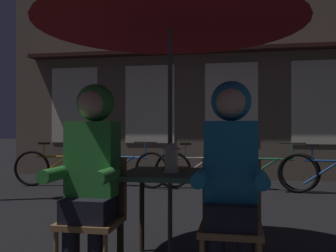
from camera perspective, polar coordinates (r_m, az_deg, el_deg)
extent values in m
cube|color=#42664C|center=(2.97, 0.32, -7.32)|extent=(0.72, 0.72, 0.04)
cylinder|color=#2D2319|center=(2.82, -7.31, -15.37)|extent=(0.04, 0.04, 0.70)
cylinder|color=#2D2319|center=(2.70, 5.83, -16.06)|extent=(0.04, 0.04, 0.70)
cylinder|color=#2D2319|center=(3.39, -3.99, -12.75)|extent=(0.04, 0.04, 0.70)
cylinder|color=#2D2319|center=(3.30, 6.78, -13.13)|extent=(0.04, 0.04, 0.70)
cylinder|color=#4C4C51|center=(2.94, 0.32, 0.49)|extent=(0.04, 0.04, 2.25)
cone|color=maroon|center=(3.10, 0.32, 18.04)|extent=(2.10, 2.10, 0.38)
cube|color=white|center=(2.92, 0.53, -6.92)|extent=(0.11, 0.11, 0.02)
cube|color=white|center=(2.91, 0.53, -5.20)|extent=(0.09, 0.09, 0.16)
pyramid|color=white|center=(2.90, 0.53, -3.08)|extent=(0.11, 0.11, 0.06)
cube|color=olive|center=(2.74, -11.68, -14.14)|extent=(0.40, 0.40, 0.04)
cylinder|color=olive|center=(2.90, -7.06, -17.98)|extent=(0.03, 0.03, 0.41)
cylinder|color=olive|center=(3.01, -13.52, -17.27)|extent=(0.03, 0.03, 0.41)
cube|color=olive|center=(2.86, -10.24, -8.83)|extent=(0.40, 0.03, 0.42)
cube|color=olive|center=(2.54, 9.53, -15.22)|extent=(0.40, 0.40, 0.04)
cube|color=olive|center=(2.68, 9.61, -9.43)|extent=(0.40, 0.03, 0.42)
cube|color=black|center=(2.71, -11.68, -12.09)|extent=(0.32, 0.36, 0.16)
cube|color=#338C38|center=(2.70, -11.34, -4.85)|extent=(0.34, 0.22, 0.52)
cylinder|color=#338C38|center=(2.44, -9.36, -7.47)|extent=(0.09, 0.30, 0.09)
cylinder|color=#338C38|center=(2.59, -16.92, -7.05)|extent=(0.09, 0.30, 0.09)
sphere|color=tan|center=(2.70, -11.34, 3.32)|extent=(0.21, 0.21, 0.21)
sphere|color=#338C38|center=(2.75, -10.95, 3.47)|extent=(0.27, 0.27, 0.27)
cube|color=black|center=(2.52, 9.53, -13.02)|extent=(0.32, 0.36, 0.16)
cube|color=teal|center=(2.51, 9.54, -5.22)|extent=(0.34, 0.22, 0.52)
cylinder|color=teal|center=(2.30, 13.96, -7.92)|extent=(0.09, 0.30, 0.09)
cylinder|color=teal|center=(2.31, 4.91, -7.89)|extent=(0.09, 0.30, 0.09)
sphere|color=tan|center=(2.50, 9.54, 3.60)|extent=(0.21, 0.21, 0.21)
sphere|color=teal|center=(2.55, 9.56, 3.75)|extent=(0.27, 0.27, 0.27)
cube|color=#6B5B4C|center=(8.54, 9.61, 13.40)|extent=(10.00, 0.60, 6.20)
cube|color=#EAE5C6|center=(8.81, -14.02, 3.10)|extent=(1.10, 0.02, 1.70)
cube|color=#EAE5C6|center=(8.23, -2.80, 3.33)|extent=(1.10, 0.02, 1.70)
cube|color=#EAE5C6|center=(8.00, 9.57, 3.44)|extent=(1.10, 0.02, 1.70)
cube|color=#EAE5C6|center=(8.16, 22.05, 3.38)|extent=(1.10, 0.02, 1.70)
cube|color=#331914|center=(8.01, 9.54, 11.38)|extent=(9.00, 0.36, 0.08)
torus|color=black|center=(7.21, -12.19, -6.27)|extent=(0.66, 0.19, 0.66)
torus|color=black|center=(7.46, -19.97, -6.05)|extent=(0.66, 0.19, 0.66)
cylinder|color=#B78419|center=(7.30, -16.14, -4.50)|extent=(0.82, 0.22, 0.04)
cylinder|color=#B78419|center=(7.34, -17.07, -5.89)|extent=(0.60, 0.17, 0.44)
cylinder|color=#B78419|center=(7.36, -18.30, -3.52)|extent=(0.02, 0.02, 0.24)
cube|color=black|center=(7.36, -18.30, -2.51)|extent=(0.21, 0.12, 0.04)
cylinder|color=#B78419|center=(7.20, -13.15, -3.44)|extent=(0.02, 0.02, 0.28)
cylinder|color=black|center=(7.20, -13.15, -2.33)|extent=(0.43, 0.12, 0.02)
torus|color=black|center=(6.75, -2.52, -6.69)|extent=(0.66, 0.18, 0.66)
torus|color=black|center=(7.24, -9.90, -6.24)|extent=(0.66, 0.18, 0.66)
cylinder|color=#1E4C93|center=(6.96, -6.34, -4.71)|extent=(0.83, 0.21, 0.04)
cylinder|color=#1E4C93|center=(7.03, -7.22, -6.15)|extent=(0.60, 0.16, 0.44)
cylinder|color=#1E4C93|center=(7.09, -8.37, -3.66)|extent=(0.02, 0.02, 0.24)
cube|color=black|center=(7.08, -8.37, -2.61)|extent=(0.21, 0.12, 0.04)
cylinder|color=#1E4C93|center=(6.77, -3.46, -3.65)|extent=(0.02, 0.02, 0.28)
cylinder|color=black|center=(6.76, -3.46, -2.47)|extent=(0.44, 0.11, 0.02)
torus|color=black|center=(6.77, 9.46, -6.66)|extent=(0.66, 0.11, 0.66)
torus|color=black|center=(6.77, 0.76, -6.66)|extent=(0.66, 0.11, 0.66)
cylinder|color=#ADA89E|center=(6.73, 5.11, -4.87)|extent=(0.84, 0.11, 0.04)
cylinder|color=#ADA89E|center=(6.75, 4.06, -6.40)|extent=(0.61, 0.09, 0.44)
cylinder|color=#ADA89E|center=(6.73, 2.67, -3.84)|extent=(0.02, 0.02, 0.24)
cube|color=black|center=(6.72, 2.67, -2.74)|extent=(0.21, 0.10, 0.04)
cylinder|color=#ADA89E|center=(6.73, 8.42, -3.67)|extent=(0.02, 0.02, 0.28)
cylinder|color=black|center=(6.72, 8.42, -2.48)|extent=(0.44, 0.06, 0.02)
torus|color=black|center=(6.73, 19.41, -6.69)|extent=(0.66, 0.14, 0.66)
torus|color=black|center=(6.80, 10.73, -6.63)|extent=(0.66, 0.14, 0.66)
cylinder|color=#236B3D|center=(6.72, 15.05, -4.86)|extent=(0.83, 0.16, 0.04)
cylinder|color=#236B3D|center=(6.75, 14.00, -6.39)|extent=(0.60, 0.12, 0.44)
cylinder|color=#236B3D|center=(6.74, 12.62, -3.83)|extent=(0.02, 0.02, 0.24)
cube|color=black|center=(6.73, 12.62, -2.73)|extent=(0.21, 0.11, 0.04)
cylinder|color=#236B3D|center=(6.70, 18.36, -3.68)|extent=(0.02, 0.02, 0.28)
cylinder|color=black|center=(6.69, 18.36, -2.48)|extent=(0.44, 0.09, 0.02)
torus|color=black|center=(6.64, 19.12, -6.78)|extent=(0.66, 0.10, 0.66)
cylinder|color=#1E4C93|center=(6.67, 23.51, -4.89)|extent=(0.84, 0.10, 0.04)
cylinder|color=#1E4C93|center=(6.67, 22.46, -6.45)|extent=(0.61, 0.08, 0.44)
cylinder|color=#1E4C93|center=(6.63, 21.06, -3.88)|extent=(0.02, 0.02, 0.24)
cube|color=black|center=(6.62, 21.05, -2.76)|extent=(0.21, 0.09, 0.04)
cube|color=olive|center=(3.11, 1.23, -6.42)|extent=(0.24, 0.21, 0.02)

